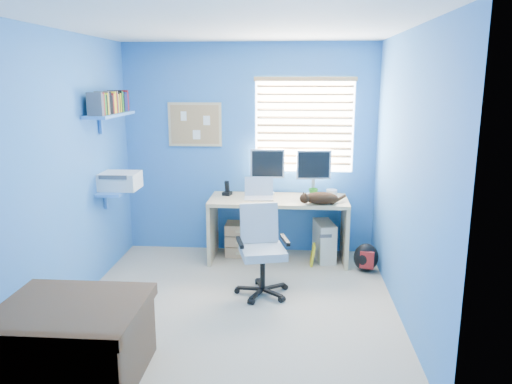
# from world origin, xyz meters

# --- Properties ---
(floor) EXTENTS (3.00, 3.20, 0.00)m
(floor) POSITION_xyz_m (0.00, 0.00, 0.00)
(floor) COLOR #B9A58E
(floor) RESTS_ON ground
(ceiling) EXTENTS (3.00, 3.20, 0.00)m
(ceiling) POSITION_xyz_m (0.00, 0.00, 2.50)
(ceiling) COLOR white
(ceiling) RESTS_ON wall_back
(wall_back) EXTENTS (3.00, 0.01, 2.50)m
(wall_back) POSITION_xyz_m (0.00, 1.60, 1.25)
(wall_back) COLOR #4078C4
(wall_back) RESTS_ON ground
(wall_front) EXTENTS (3.00, 0.01, 2.50)m
(wall_front) POSITION_xyz_m (0.00, -1.60, 1.25)
(wall_front) COLOR #4078C4
(wall_front) RESTS_ON ground
(wall_left) EXTENTS (0.01, 3.20, 2.50)m
(wall_left) POSITION_xyz_m (-1.50, 0.00, 1.25)
(wall_left) COLOR #4078C4
(wall_left) RESTS_ON ground
(wall_right) EXTENTS (0.01, 3.20, 2.50)m
(wall_right) POSITION_xyz_m (1.50, 0.00, 1.25)
(wall_right) COLOR #4078C4
(wall_right) RESTS_ON ground
(desk) EXTENTS (1.58, 0.65, 0.74)m
(desk) POSITION_xyz_m (0.36, 1.26, 0.37)
(desk) COLOR tan
(desk) RESTS_ON floor
(laptop) EXTENTS (0.35, 0.28, 0.22)m
(laptop) POSITION_xyz_m (0.14, 1.22, 0.85)
(laptop) COLOR silver
(laptop) RESTS_ON desk
(monitor_left) EXTENTS (0.40, 0.13, 0.54)m
(monitor_left) POSITION_xyz_m (0.22, 1.47, 1.01)
(monitor_left) COLOR silver
(monitor_left) RESTS_ON desk
(monitor_right) EXTENTS (0.41, 0.16, 0.54)m
(monitor_right) POSITION_xyz_m (0.76, 1.43, 1.01)
(monitor_right) COLOR silver
(monitor_right) RESTS_ON desk
(phone) EXTENTS (0.12, 0.13, 0.17)m
(phone) POSITION_xyz_m (-0.25, 1.38, 0.82)
(phone) COLOR black
(phone) RESTS_ON desk
(mug) EXTENTS (0.10, 0.09, 0.10)m
(mug) POSITION_xyz_m (0.76, 1.35, 0.79)
(mug) COLOR #1A7F1D
(mug) RESTS_ON desk
(cd_spindle) EXTENTS (0.13, 0.13, 0.07)m
(cd_spindle) POSITION_xyz_m (0.99, 1.45, 0.78)
(cd_spindle) COLOR silver
(cd_spindle) RESTS_ON desk
(cat) EXTENTS (0.42, 0.32, 0.13)m
(cat) POSITION_xyz_m (0.84, 1.03, 0.81)
(cat) COLOR black
(cat) RESTS_ON desk
(tower_pc) EXTENTS (0.27, 0.47, 0.45)m
(tower_pc) POSITION_xyz_m (0.90, 1.30, 0.23)
(tower_pc) COLOR beige
(tower_pc) RESTS_ON floor
(drawer_boxes) EXTENTS (0.35, 0.28, 0.41)m
(drawer_boxes) POSITION_xyz_m (-0.09, 1.37, 0.20)
(drawer_boxes) COLOR tan
(drawer_boxes) RESTS_ON floor
(yellow_book) EXTENTS (0.03, 0.17, 0.24)m
(yellow_book) POSITION_xyz_m (0.76, 1.10, 0.12)
(yellow_book) COLOR yellow
(yellow_book) RESTS_ON floor
(backpack) EXTENTS (0.32, 0.28, 0.32)m
(backpack) POSITION_xyz_m (1.34, 0.96, 0.16)
(backpack) COLOR black
(backpack) RESTS_ON floor
(bed_corner) EXTENTS (1.15, 0.82, 0.55)m
(bed_corner) POSITION_xyz_m (-1.10, -1.23, 0.28)
(bed_corner) COLOR #523424
(bed_corner) RESTS_ON floor
(office_chair) EXTENTS (0.62, 0.62, 0.88)m
(office_chair) POSITION_xyz_m (0.23, 0.31, 0.33)
(office_chair) COLOR black
(office_chair) RESTS_ON floor
(window_blinds) EXTENTS (1.15, 0.05, 1.10)m
(window_blinds) POSITION_xyz_m (0.65, 1.57, 1.55)
(window_blinds) COLOR white
(window_blinds) RESTS_ON ground
(corkboard) EXTENTS (0.64, 0.02, 0.52)m
(corkboard) POSITION_xyz_m (-0.65, 1.58, 1.55)
(corkboard) COLOR tan
(corkboard) RESTS_ON ground
(wall_shelves) EXTENTS (0.42, 0.90, 1.05)m
(wall_shelves) POSITION_xyz_m (-1.35, 0.75, 1.43)
(wall_shelves) COLOR #4081D5
(wall_shelves) RESTS_ON ground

